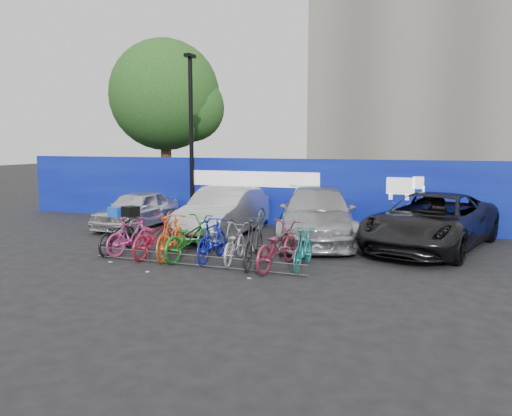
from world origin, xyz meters
The scene contains 21 objects.
ground centered at (0.00, 0.00, 0.00)m, with size 100.00×100.00×0.00m, color black.
hoarding centered at (0.01, 6.00, 1.20)m, with size 22.00×0.18×2.40m.
tree centered at (-6.77, 10.06, 5.07)m, with size 5.40×5.20×7.80m.
lamppost centered at (-3.20, 5.40, 3.27)m, with size 0.25×0.50×6.11m.
bike_rack centered at (0.00, -0.60, 0.16)m, with size 5.60×0.03×0.30m.
car_0 centered at (-4.48, 3.70, 0.65)m, with size 1.54×3.82×1.30m, color silver.
car_1 centered at (-1.00, 3.35, 0.77)m, with size 1.63×4.68×1.54m, color #B5B7BB.
car_2 centered at (1.94, 3.73, 0.80)m, with size 2.23×5.49×1.59m, color #ADAEB3.
car_3 centered at (5.25, 3.62, 0.78)m, with size 2.57×5.58×1.55m, color black.
bike_0 centered at (-2.71, 0.11, 0.49)m, with size 0.64×1.85×0.97m, color black.
bike_1 centered at (-2.22, 0.07, 0.51)m, with size 0.48×1.68×1.01m, color #C33482.
bike_2 centered at (-1.52, 0.08, 0.52)m, with size 0.70×2.00×1.05m, color #A8172D.
bike_3 centered at (-0.98, -0.01, 0.57)m, with size 0.53×1.89×1.14m, color orange.
bike_4 centered at (-0.53, 0.13, 0.54)m, with size 0.72×2.07×1.09m, color #15701F.
bike_5 centered at (0.13, 0.10, 0.54)m, with size 0.51×1.81×1.09m, color #141CA2.
bike_6 centered at (0.72, 0.15, 0.47)m, with size 0.63×1.80×0.95m, color #A8ABB0.
bike_7 centered at (1.31, -0.06, 0.60)m, with size 0.56×1.98×1.19m, color #272629.
bike_8 centered at (1.90, -0.06, 0.54)m, with size 0.72×2.06×1.08m, color maroon.
bike_9 centered at (2.49, 0.12, 0.50)m, with size 0.47×1.66×0.99m, color #1E7B7D.
cargo_crate centered at (-2.71, 0.11, 1.11)m, with size 0.38×0.29×0.27m, color blue.
cargo_topcase centered at (-2.22, 0.07, 1.15)m, with size 0.38×0.34×0.28m, color black.
Camera 1 is at (5.47, -11.01, 2.95)m, focal length 35.00 mm.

